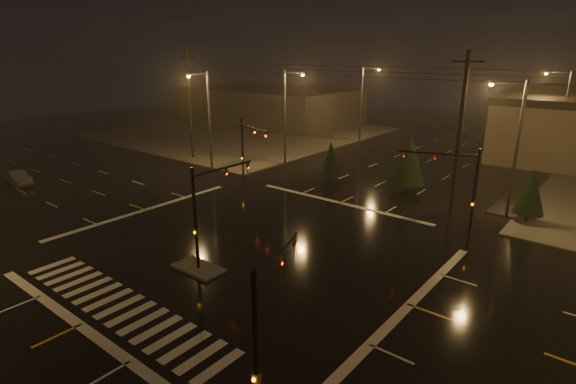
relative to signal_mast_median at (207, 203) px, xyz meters
The scene contains 22 objects.
ground 4.85m from the signal_mast_median, 90.00° to the left, with size 140.00×140.00×0.00m, color black.
sidewalk_nw 44.80m from the signal_mast_median, 132.21° to the left, with size 36.00×36.00×0.12m, color #4B4843.
median_island 3.79m from the signal_mast_median, 90.00° to the right, with size 3.00×1.60×0.15m, color #4B4843.
crosswalk 7.01m from the signal_mast_median, 90.00° to the right, with size 15.00×2.60×0.01m, color beige.
stop_bar_near 8.77m from the signal_mast_median, 90.00° to the right, with size 16.00×0.50×0.01m, color beige.
stop_bar_far 14.56m from the signal_mast_median, 90.00° to the left, with size 16.00×0.50×0.01m, color beige.
commercial_block 57.07m from the signal_mast_median, 127.83° to the left, with size 30.00×18.00×5.60m, color #453F3C.
signal_mast_median is the anchor object (origin of this frame).
signal_mast_ne 16.27m from the signal_mast_median, 54.28° to the left, with size 4.84×1.86×6.00m.
signal_mast_nw 16.27m from the signal_mast_median, 125.72° to the left, with size 4.84×1.86×6.00m.
signal_mast_se 12.22m from the signal_mast_median, 33.15° to the right, with size 1.55×3.87×6.00m.
streetlight_1 23.94m from the signal_mast_median, 117.96° to the left, with size 2.77×0.32×10.00m.
streetlight_2 38.78m from the signal_mast_median, 106.79° to the left, with size 2.77×0.32×10.00m.
streetlight_3 22.20m from the signal_mast_median, 59.61° to the left, with size 2.77×0.32×10.00m.
streetlight_4 40.69m from the signal_mast_median, 74.03° to the left, with size 2.77×0.32×10.00m.
streetlight_5 21.53m from the signal_mast_median, 138.30° to the left, with size 0.32×2.77×10.00m.
utility_pole_0 27.95m from the signal_mast_median, 142.19° to the left, with size 2.20×0.32×12.00m.
utility_pole_1 19.00m from the signal_mast_median, 64.89° to the left, with size 2.20×0.32×12.00m.
conifer_0 22.87m from the signal_mast_median, 55.60° to the left, with size 2.12×2.12×4.01m.
conifer_3 19.76m from the signal_mast_median, 102.86° to the left, with size 1.96×1.96×3.77m.
conifer_4 20.71m from the signal_mast_median, 82.04° to the left, with size 2.93×2.93×5.28m.
car_crossing 26.48m from the signal_mast_median, behind, with size 1.37×3.94×1.30m, color #505357.
Camera 1 is at (18.42, -18.82, 11.93)m, focal length 28.00 mm.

